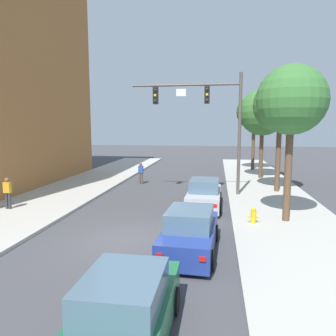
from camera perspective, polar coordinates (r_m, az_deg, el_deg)
name	(u,v)px	position (r m, az deg, el deg)	size (l,w,h in m)	color
ground_plane	(131,240)	(12.99, -6.55, -12.60)	(120.00, 120.00, 0.00)	#424247
sidewalk_right	(306,248)	(12.95, 23.23, -12.88)	(5.00, 60.00, 0.15)	#B2AFA8
traffic_signal_mast	(208,111)	(20.42, 7.12, 9.98)	(6.84, 0.38, 7.50)	#514C47
car_lead_silver	(204,195)	(17.62, 6.42, -4.76)	(1.91, 4.28, 1.60)	#B7B7BC
car_following_blue	(190,233)	(11.56, 3.92, -11.34)	(1.99, 4.31, 1.60)	navy
car_third_green	(125,314)	(7.10, -7.59, -24.26)	(1.84, 4.24, 1.60)	#1E663D
pedestrian_sidewalk_left_walker	(8,192)	(18.68, -26.52, -3.75)	(0.36, 0.22, 1.64)	#333338
pedestrian_crossing_road	(141,172)	(24.78, -4.82, -0.73)	(0.36, 0.22, 1.64)	brown
fire_hydrant	(254,215)	(14.93, 14.89, -8.08)	(0.48, 0.24, 0.72)	gold
street_tree_nearest	(292,101)	(15.31, 21.01, 11.01)	(3.06, 3.06, 6.95)	brown
street_tree_second	(280,106)	(22.18, 19.26, 10.34)	(3.45, 3.45, 7.32)	brown
street_tree_third	(263,113)	(27.56, 16.41, 9.38)	(3.76, 3.76, 7.25)	brown
street_tree_farthest	(254,113)	(32.60, 15.02, 9.46)	(3.39, 3.39, 7.29)	brown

